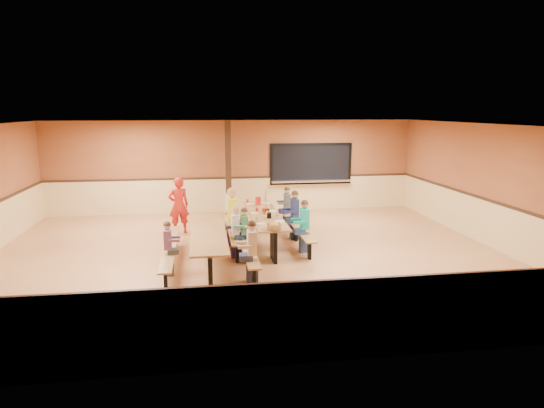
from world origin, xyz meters
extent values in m
plane|color=#9B613A|center=(0.00, 0.00, 0.00)|extent=(12.00, 12.00, 0.00)
cube|color=brown|center=(0.00, 5.00, 1.50)|extent=(12.00, 0.04, 3.00)
cube|color=brown|center=(0.00, -5.00, 1.50)|extent=(12.00, 0.04, 3.00)
cube|color=brown|center=(6.00, 0.00, 1.50)|extent=(0.04, 10.00, 3.00)
cube|color=white|center=(0.00, 0.00, 3.00)|extent=(12.00, 10.00, 0.04)
cube|color=black|center=(2.60, 4.97, 1.55)|extent=(2.60, 0.06, 1.20)
cube|color=silver|center=(2.60, 4.88, 0.98)|extent=(2.70, 0.28, 0.06)
cube|color=black|center=(-0.20, 4.40, 1.50)|extent=(0.18, 0.18, 3.00)
cube|color=#9C713E|center=(0.50, 1.07, 0.72)|extent=(0.75, 3.60, 0.04)
cube|color=black|center=(0.50, -0.48, 0.35)|extent=(0.08, 0.60, 0.70)
cube|color=black|center=(0.50, 2.62, 0.35)|extent=(0.08, 0.60, 0.70)
cube|color=#9C713E|center=(-0.32, 1.07, 0.43)|extent=(0.26, 3.60, 0.04)
cube|color=black|center=(-0.32, 1.07, 0.21)|extent=(0.06, 0.18, 0.41)
cube|color=#9C713E|center=(1.33, 1.07, 0.43)|extent=(0.26, 3.60, 0.04)
cube|color=black|center=(1.33, 1.07, 0.21)|extent=(0.06, 0.18, 0.41)
cube|color=#9C713E|center=(-0.95, -0.53, 0.72)|extent=(0.75, 3.60, 0.04)
cube|color=black|center=(-0.95, -2.08, 0.35)|extent=(0.08, 0.60, 0.70)
cube|color=black|center=(-0.95, 1.02, 0.35)|extent=(0.08, 0.60, 0.70)
cube|color=#9C713E|center=(-1.77, -0.53, 0.43)|extent=(0.26, 3.60, 0.04)
cube|color=black|center=(-1.77, -0.53, 0.21)|extent=(0.06, 0.18, 0.41)
cube|color=#9C713E|center=(-0.12, -0.53, 0.43)|extent=(0.26, 3.60, 0.04)
cube|color=black|center=(-0.12, -0.53, 0.21)|extent=(0.06, 0.18, 0.41)
imported|color=red|center=(-1.69, 2.35, 0.77)|extent=(0.64, 0.49, 1.55)
cylinder|color=red|center=(0.48, 2.23, 0.85)|extent=(0.16, 0.16, 0.22)
cube|color=black|center=(0.55, 0.58, 0.80)|extent=(0.10, 0.14, 0.13)
cylinder|color=yellow|center=(0.52, 0.62, 0.82)|extent=(0.06, 0.06, 0.17)
cylinder|color=#B2140F|center=(0.49, 0.99, 0.82)|extent=(0.06, 0.06, 0.17)
cube|color=black|center=(0.58, 1.37, 0.77)|extent=(0.16, 0.16, 0.06)
cube|color=#9C713E|center=(0.58, 1.37, 1.05)|extent=(0.02, 0.09, 0.50)
camera|label=1|loc=(-1.08, -10.83, 3.36)|focal=32.00mm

